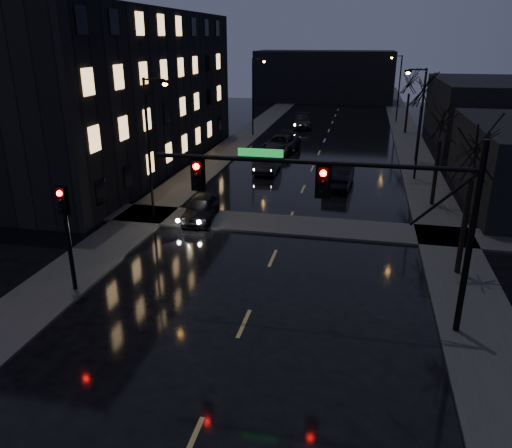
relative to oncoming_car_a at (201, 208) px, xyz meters
The scene contains 21 objects.
sidewalk_left 16.80m from the oncoming_car_a, 101.74° to the left, with size 3.00×140.00×0.12m, color #2D2D2B.
sidewalk_right 21.34m from the oncoming_car_a, 50.43° to the left, with size 3.00×140.00×0.12m, color #2D2D2B.
sidewalk_cross 5.13m from the oncoming_car_a, ahead, with size 40.00×3.00×0.12m, color #2D2D2B.
apartment_block 17.01m from the oncoming_car_a, 134.94° to the left, with size 12.00×30.00×12.00m, color black.
commercial_right_far 36.87m from the oncoming_car_a, 53.13° to the left, with size 12.00×18.00×6.00m, color black.
far_block 59.57m from the oncoming_car_a, 87.99° to the left, with size 22.00×10.00×8.00m, color black.
signal_mast 13.73m from the oncoming_car_a, 46.96° to the right, with size 11.11×0.41×7.00m.
signal_pole_left 10.13m from the oncoming_car_a, 104.17° to the right, with size 0.35×0.41×4.53m.
tree_near 15.26m from the oncoming_car_a, 18.68° to the right, with size 3.52×3.52×8.08m.
tree_mid_a 15.41m from the oncoming_car_a, 21.97° to the left, with size 3.30×3.30×7.58m.
tree_mid_b 22.82m from the oncoming_car_a, 52.29° to the left, with size 3.74×3.74×8.59m.
tree_far 34.63m from the oncoming_car_a, 66.79° to the left, with size 3.43×3.43×7.88m.
streetlight_l_near 4.80m from the oncoming_car_a, 167.37° to the right, with size 1.53×0.28×8.00m.
streetlight_l_far 26.87m from the oncoming_car_a, 95.40° to the left, with size 1.53×0.28×8.00m.
streetlight_r_mid 17.54m from the oncoming_car_a, 42.09° to the left, with size 1.53×0.28×8.00m.
streetlight_r_far 41.62m from the oncoming_car_a, 72.20° to the left, with size 1.53×0.28×8.00m.
oncoming_car_a is the anchor object (origin of this frame).
oncoming_car_b 11.95m from the oncoming_car_a, 81.73° to the left, with size 1.65×4.74×1.56m, color black.
oncoming_car_c 19.10m from the oncoming_car_a, 85.27° to the left, with size 2.57×5.57×1.55m, color black.
oncoming_car_d 32.92m from the oncoming_car_a, 86.74° to the left, with size 2.13×5.23×1.52m, color black.
lead_car 11.49m from the oncoming_car_a, 49.36° to the left, with size 1.72×4.92×1.62m, color black.
Camera 1 is at (3.80, -7.62, 9.97)m, focal length 35.00 mm.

